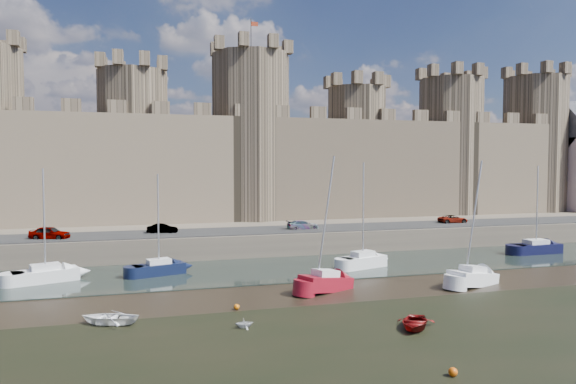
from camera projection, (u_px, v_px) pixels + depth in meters
name	position (u px, v px, depth m)	size (l,w,h in m)	color
ground	(402.00, 360.00, 26.43)	(160.00, 160.00, 0.00)	black
water_channel	(282.00, 269.00, 49.50)	(160.00, 12.00, 0.08)	black
quay	(225.00, 219.00, 84.05)	(160.00, 60.00, 2.50)	#4C443A
road	(259.00, 230.00, 58.98)	(160.00, 7.00, 0.10)	black
castle	(233.00, 154.00, 71.80)	(108.50, 11.00, 29.00)	#42382B
car_0	(50.00, 233.00, 52.09)	(1.58, 3.93, 1.34)	gray
car_1	(162.00, 229.00, 56.53)	(1.15, 3.29, 1.08)	gray
car_2	(303.00, 225.00, 60.15)	(1.53, 3.77, 1.09)	gray
car_3	(453.00, 219.00, 66.57)	(1.76, 3.81, 1.06)	gray
sailboat_0	(45.00, 274.00, 43.78)	(5.56, 3.63, 9.69)	silver
sailboat_1	(159.00, 267.00, 46.65)	(4.90, 3.04, 9.18)	black
sailboat_2	(363.00, 260.00, 49.91)	(5.07, 3.18, 10.22)	white
sailboat_3	(536.00, 247.00, 58.03)	(5.72, 2.42, 9.89)	black
sailboat_4	(326.00, 281.00, 40.95)	(4.95, 3.57, 10.81)	maroon
sailboat_5	(473.00, 277.00, 42.81)	(5.20, 3.52, 10.47)	white
dinghy_3	(244.00, 323.00, 31.61)	(1.00, 0.61, 1.16)	silver
dinghy_4	(415.00, 323.00, 31.47)	(2.33, 0.68, 3.26)	#690B0B
dinghy_6	(109.00, 318.00, 32.46)	(2.55, 0.74, 3.58)	white
buoy_1	(237.00, 307.00, 35.62)	(0.40, 0.40, 0.40)	orange
buoy_2	(453.00, 372.00, 24.36)	(0.44, 0.44, 0.44)	#C24B08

